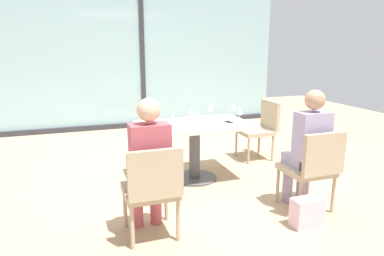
{
  "coord_description": "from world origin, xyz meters",
  "views": [
    {
      "loc": [
        -1.42,
        -4.02,
        1.68
      ],
      "look_at": [
        0.0,
        0.1,
        0.65
      ],
      "focal_mm": 32.82,
      "sensor_mm": 36.0,
      "label": 1
    }
  ],
  "objects_px": {
    "wine_glass_2": "(155,111)",
    "person_front_right": "(308,143)",
    "wine_glass_1": "(191,111)",
    "wine_glass_0": "(172,117)",
    "cell_phone_on_table": "(229,122)",
    "chair_front_right": "(313,166)",
    "wine_glass_4": "(233,108)",
    "handbag_0": "(307,212)",
    "dining_table_main": "(195,137)",
    "person_front_left": "(149,160)",
    "wine_glass_3": "(240,111)",
    "chair_front_left": "(152,187)",
    "chair_far_right": "(261,126)",
    "wine_glass_5": "(210,108)",
    "coffee_cup": "(197,116)"
  },
  "relations": [
    {
      "from": "chair_front_right",
      "to": "handbag_0",
      "type": "xyz_separation_m",
      "value": [
        -0.23,
        -0.25,
        -0.36
      ]
    },
    {
      "from": "dining_table_main",
      "to": "chair_far_right",
      "type": "relative_size",
      "value": 1.59
    },
    {
      "from": "chair_far_right",
      "to": "wine_glass_4",
      "type": "bearing_deg",
      "value": -154.39
    },
    {
      "from": "dining_table_main",
      "to": "wine_glass_4",
      "type": "xyz_separation_m",
      "value": [
        0.63,
        0.2,
        0.31
      ]
    },
    {
      "from": "chair_far_right",
      "to": "wine_glass_4",
      "type": "relative_size",
      "value": 4.7
    },
    {
      "from": "dining_table_main",
      "to": "chair_front_right",
      "type": "xyz_separation_m",
      "value": [
        0.83,
        -1.24,
        -0.06
      ]
    },
    {
      "from": "chair_front_right",
      "to": "cell_phone_on_table",
      "type": "xyz_separation_m",
      "value": [
        -0.39,
        1.18,
        0.24
      ]
    },
    {
      "from": "chair_front_right",
      "to": "handbag_0",
      "type": "height_order",
      "value": "chair_front_right"
    },
    {
      "from": "chair_front_left",
      "to": "person_front_left",
      "type": "height_order",
      "value": "person_front_left"
    },
    {
      "from": "chair_front_right",
      "to": "wine_glass_4",
      "type": "height_order",
      "value": "wine_glass_4"
    },
    {
      "from": "chair_far_right",
      "to": "coffee_cup",
      "type": "relative_size",
      "value": 9.67
    },
    {
      "from": "wine_glass_3",
      "to": "chair_far_right",
      "type": "bearing_deg",
      "value": 41.26
    },
    {
      "from": "person_front_right",
      "to": "person_front_left",
      "type": "distance_m",
      "value": 1.65
    },
    {
      "from": "person_front_right",
      "to": "handbag_0",
      "type": "bearing_deg",
      "value": -121.98
    },
    {
      "from": "chair_far_right",
      "to": "wine_glass_3",
      "type": "distance_m",
      "value": 0.93
    },
    {
      "from": "chair_front_right",
      "to": "chair_front_left",
      "type": "bearing_deg",
      "value": 180.0
    },
    {
      "from": "person_front_left",
      "to": "coffee_cup",
      "type": "bearing_deg",
      "value": 55.05
    },
    {
      "from": "person_front_right",
      "to": "wine_glass_2",
      "type": "bearing_deg",
      "value": 131.67
    },
    {
      "from": "chair_front_right",
      "to": "wine_glass_3",
      "type": "bearing_deg",
      "value": 101.71
    },
    {
      "from": "dining_table_main",
      "to": "wine_glass_3",
      "type": "xyz_separation_m",
      "value": [
        0.58,
        -0.07,
        0.31
      ]
    },
    {
      "from": "dining_table_main",
      "to": "wine_glass_3",
      "type": "relative_size",
      "value": 7.48
    },
    {
      "from": "wine_glass_2",
      "to": "person_front_right",
      "type": "bearing_deg",
      "value": -48.33
    },
    {
      "from": "person_front_right",
      "to": "wine_glass_1",
      "type": "xyz_separation_m",
      "value": [
        -0.82,
        1.3,
        0.16
      ]
    },
    {
      "from": "person_front_right",
      "to": "wine_glass_5",
      "type": "height_order",
      "value": "person_front_right"
    },
    {
      "from": "wine_glass_4",
      "to": "wine_glass_3",
      "type": "bearing_deg",
      "value": -98.87
    },
    {
      "from": "wine_glass_5",
      "to": "handbag_0",
      "type": "distance_m",
      "value": 1.96
    },
    {
      "from": "wine_glass_3",
      "to": "wine_glass_4",
      "type": "relative_size",
      "value": 1.0
    },
    {
      "from": "wine_glass_2",
      "to": "coffee_cup",
      "type": "height_order",
      "value": "wine_glass_2"
    },
    {
      "from": "wine_glass_3",
      "to": "handbag_0",
      "type": "relative_size",
      "value": 0.62
    },
    {
      "from": "cell_phone_on_table",
      "to": "handbag_0",
      "type": "height_order",
      "value": "cell_phone_on_table"
    },
    {
      "from": "wine_glass_2",
      "to": "person_front_left",
      "type": "bearing_deg",
      "value": -105.31
    },
    {
      "from": "wine_glass_0",
      "to": "wine_glass_4",
      "type": "bearing_deg",
      "value": 18.86
    },
    {
      "from": "wine_glass_1",
      "to": "coffee_cup",
      "type": "relative_size",
      "value": 2.06
    },
    {
      "from": "dining_table_main",
      "to": "wine_glass_2",
      "type": "height_order",
      "value": "wine_glass_2"
    },
    {
      "from": "wine_glass_0",
      "to": "chair_front_right",
      "type": "bearing_deg",
      "value": -44.46
    },
    {
      "from": "person_front_left",
      "to": "cell_phone_on_table",
      "type": "bearing_deg",
      "value": 40.28
    },
    {
      "from": "person_front_left",
      "to": "wine_glass_5",
      "type": "bearing_deg",
      "value": 51.13
    },
    {
      "from": "cell_phone_on_table",
      "to": "person_front_right",
      "type": "bearing_deg",
      "value": -70.99
    },
    {
      "from": "wine_glass_5",
      "to": "person_front_left",
      "type": "bearing_deg",
      "value": -128.87
    },
    {
      "from": "chair_front_left",
      "to": "wine_glass_4",
      "type": "relative_size",
      "value": 4.7
    },
    {
      "from": "wine_glass_0",
      "to": "chair_front_left",
      "type": "bearing_deg",
      "value": -114.31
    },
    {
      "from": "dining_table_main",
      "to": "chair_front_right",
      "type": "distance_m",
      "value": 1.5
    },
    {
      "from": "dining_table_main",
      "to": "person_front_left",
      "type": "relative_size",
      "value": 1.1
    },
    {
      "from": "wine_glass_0",
      "to": "cell_phone_on_table",
      "type": "relative_size",
      "value": 1.28
    },
    {
      "from": "wine_glass_1",
      "to": "wine_glass_3",
      "type": "distance_m",
      "value": 0.63
    },
    {
      "from": "chair_front_left",
      "to": "wine_glass_1",
      "type": "height_order",
      "value": "wine_glass_1"
    },
    {
      "from": "chair_front_right",
      "to": "chair_front_left",
      "type": "height_order",
      "value": "same"
    },
    {
      "from": "wine_glass_4",
      "to": "coffee_cup",
      "type": "relative_size",
      "value": 2.06
    },
    {
      "from": "chair_far_right",
      "to": "wine_glass_5",
      "type": "bearing_deg",
      "value": -168.19
    },
    {
      "from": "wine_glass_1",
      "to": "wine_glass_2",
      "type": "bearing_deg",
      "value": 164.98
    }
  ]
}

